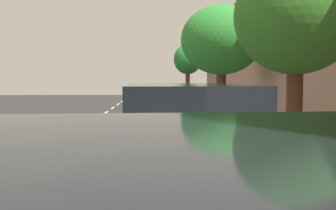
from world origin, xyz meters
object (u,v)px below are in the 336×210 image
(street_tree_far_end, at_px, (221,41))
(pedestrian_on_phone, at_px, (211,95))
(parked_sedan_red_far, at_px, (160,94))
(cyclist_with_backpack, at_px, (188,103))
(fire_hydrant, at_px, (189,104))
(street_tree_mid_block, at_px, (296,18))
(parked_sedan_green_mid, at_px, (173,121))
(street_tree_corner, at_px, (188,60))
(parked_suv_silver_second, at_px, (186,150))
(bicycle_at_curb, at_px, (182,119))

(street_tree_far_end, xyz_separation_m, pedestrian_on_phone, (0.57, 7.56, -2.72))
(parked_sedan_red_far, bearing_deg, cyclist_with_backpack, -87.20)
(street_tree_far_end, xyz_separation_m, fire_hydrant, (-0.88, 6.80, -3.20))
(street_tree_mid_block, relative_size, street_tree_far_end, 0.86)
(street_tree_far_end, bearing_deg, parked_sedan_red_far, 98.00)
(street_tree_mid_block, bearing_deg, parked_sedan_green_mid, 118.28)
(street_tree_mid_block, bearing_deg, cyclist_with_backpack, 100.28)
(street_tree_mid_block, relative_size, street_tree_corner, 0.89)
(cyclist_with_backpack, bearing_deg, street_tree_corner, 85.51)
(fire_hydrant, bearing_deg, street_tree_corner, 85.75)
(parked_sedan_red_far, distance_m, cyclist_with_backpack, 18.54)
(pedestrian_on_phone, bearing_deg, street_tree_corner, 92.97)
(parked_suv_silver_second, distance_m, fire_hydrant, 19.07)
(parked_suv_silver_second, height_order, bicycle_at_curb, parked_suv_silver_second)
(cyclist_with_backpack, bearing_deg, pedestrian_on_phone, 76.20)
(street_tree_far_end, bearing_deg, street_tree_corner, 90.00)
(street_tree_corner, bearing_deg, pedestrian_on_phone, -87.03)
(parked_sedan_red_far, xyz_separation_m, street_tree_mid_block, (2.45, -27.04, 2.59))
(pedestrian_on_phone, distance_m, fire_hydrant, 1.70)
(pedestrian_on_phone, bearing_deg, parked_sedan_red_far, 107.02)
(parked_sedan_green_mid, distance_m, street_tree_mid_block, 5.63)
(street_tree_corner, bearing_deg, parked_suv_silver_second, -94.59)
(pedestrian_on_phone, bearing_deg, street_tree_mid_block, -91.91)
(cyclist_with_backpack, bearing_deg, street_tree_mid_block, -79.72)
(bicycle_at_curb, relative_size, pedestrian_on_phone, 1.08)
(parked_sedan_green_mid, bearing_deg, parked_sedan_red_far, 90.21)
(parked_sedan_red_far, height_order, street_tree_corner, street_tree_corner)
(cyclist_with_backpack, relative_size, street_tree_far_end, 0.33)
(parked_sedan_green_mid, relative_size, pedestrian_on_phone, 2.76)
(cyclist_with_backpack, distance_m, pedestrian_on_phone, 8.89)
(pedestrian_on_phone, bearing_deg, parked_sedan_green_mid, -102.99)
(bicycle_at_curb, bearing_deg, street_tree_mid_block, -78.83)
(parked_sedan_red_far, height_order, street_tree_far_end, street_tree_far_end)
(street_tree_far_end, bearing_deg, bicycle_at_curb, -160.58)
(parked_sedan_red_far, bearing_deg, street_tree_corner, 25.26)
(cyclist_with_backpack, distance_m, street_tree_corner, 19.92)
(street_tree_far_end, distance_m, fire_hydrant, 7.57)
(fire_hydrant, bearing_deg, pedestrian_on_phone, 27.64)
(bicycle_at_curb, bearing_deg, parked_sedan_red_far, 92.16)
(bicycle_at_curb, xyz_separation_m, pedestrian_on_phone, (2.34, 8.18, 0.65))
(parked_suv_silver_second, height_order, parked_sedan_red_far, parked_suv_silver_second)
(fire_hydrant, bearing_deg, parked_suv_silver_second, -94.80)
(parked_sedan_red_far, xyz_separation_m, bicycle_at_curb, (0.68, -18.07, -0.38))
(parked_sedan_green_mid, relative_size, street_tree_corner, 0.88)
(parked_sedan_red_far, xyz_separation_m, street_tree_corner, (2.45, 1.16, 2.99))
(parked_sedan_green_mid, distance_m, fire_hydrant, 12.09)
(cyclist_with_backpack, height_order, pedestrian_on_phone, pedestrian_on_phone)
(bicycle_at_curb, relative_size, street_tree_mid_block, 0.39)
(parked_suv_silver_second, bearing_deg, bicycle_at_curb, 86.54)
(street_tree_mid_block, distance_m, pedestrian_on_phone, 17.32)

